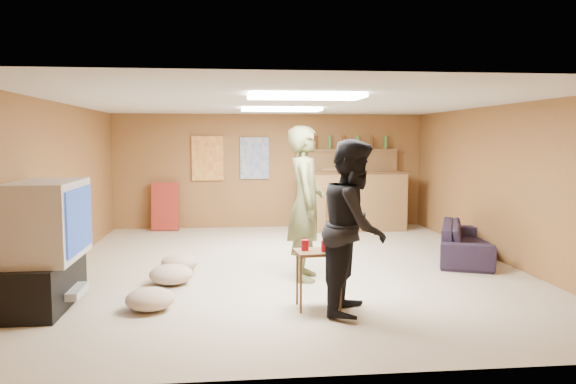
{
  "coord_description": "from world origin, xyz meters",
  "views": [
    {
      "loc": [
        -0.82,
        -7.4,
        1.73
      ],
      "look_at": [
        0.0,
        0.2,
        1.0
      ],
      "focal_mm": 35.0,
      "sensor_mm": 36.0,
      "label": 1
    }
  ],
  "objects": [
    {
      "name": "ground",
      "position": [
        0.0,
        0.0,
        0.0
      ],
      "size": [
        7.0,
        7.0,
        0.0
      ],
      "primitive_type": "plane",
      "color": "tan",
      "rests_on": "ground"
    },
    {
      "name": "ceiling",
      "position": [
        0.0,
        0.0,
        2.2
      ],
      "size": [
        6.0,
        7.0,
        0.02
      ],
      "primitive_type": "cube",
      "color": "silver",
      "rests_on": "ground"
    },
    {
      "name": "wall_back",
      "position": [
        0.0,
        3.5,
        1.1
      ],
      "size": [
        6.0,
        0.02,
        2.2
      ],
      "primitive_type": "cube",
      "color": "brown",
      "rests_on": "ground"
    },
    {
      "name": "wall_front",
      "position": [
        0.0,
        -3.5,
        1.1
      ],
      "size": [
        6.0,
        0.02,
        2.2
      ],
      "primitive_type": "cube",
      "color": "brown",
      "rests_on": "ground"
    },
    {
      "name": "wall_left",
      "position": [
        -3.0,
        0.0,
        1.1
      ],
      "size": [
        0.02,
        7.0,
        2.2
      ],
      "primitive_type": "cube",
      "color": "brown",
      "rests_on": "ground"
    },
    {
      "name": "wall_right",
      "position": [
        3.0,
        0.0,
        1.1
      ],
      "size": [
        0.02,
        7.0,
        2.2
      ],
      "primitive_type": "cube",
      "color": "brown",
      "rests_on": "ground"
    },
    {
      "name": "tv_stand",
      "position": [
        -2.72,
        -1.5,
        0.25
      ],
      "size": [
        0.55,
        1.3,
        0.5
      ],
      "primitive_type": "cube",
      "color": "black",
      "rests_on": "ground"
    },
    {
      "name": "dvd_box",
      "position": [
        -2.5,
        -1.5,
        0.15
      ],
      "size": [
        0.35,
        0.5,
        0.08
      ],
      "primitive_type": "cube",
      "color": "#B2B2B7",
      "rests_on": "tv_stand"
    },
    {
      "name": "tv_body",
      "position": [
        -2.65,
        -1.5,
        0.9
      ],
      "size": [
        0.6,
        1.1,
        0.8
      ],
      "primitive_type": "cube",
      "color": "#B2B2B7",
      "rests_on": "tv_stand"
    },
    {
      "name": "tv_screen",
      "position": [
        -2.34,
        -1.5,
        0.9
      ],
      "size": [
        0.02,
        0.95,
        0.65
      ],
      "primitive_type": "cube",
      "color": "navy",
      "rests_on": "tv_body"
    },
    {
      "name": "bar_counter",
      "position": [
        1.5,
        2.95,
        0.55
      ],
      "size": [
        2.0,
        0.6,
        1.1
      ],
      "primitive_type": "cube",
      "color": "brown",
      "rests_on": "ground"
    },
    {
      "name": "bar_lip",
      "position": [
        1.5,
        2.7,
        1.1
      ],
      "size": [
        2.1,
        0.12,
        0.05
      ],
      "primitive_type": "cube",
      "color": "#442A15",
      "rests_on": "bar_counter"
    },
    {
      "name": "bar_shelf",
      "position": [
        1.5,
        3.4,
        1.5
      ],
      "size": [
        2.0,
        0.18,
        0.05
      ],
      "primitive_type": "cube",
      "color": "brown",
      "rests_on": "bar_backing"
    },
    {
      "name": "bar_backing",
      "position": [
        1.5,
        3.42,
        1.2
      ],
      "size": [
        2.0,
        0.14,
        0.6
      ],
      "primitive_type": "cube",
      "color": "brown",
      "rests_on": "bar_counter"
    },
    {
      "name": "poster_left",
      "position": [
        -1.2,
        3.46,
        1.35
      ],
      "size": [
        0.6,
        0.03,
        0.85
      ],
      "primitive_type": "cube",
      "color": "#BF3F26",
      "rests_on": "wall_back"
    },
    {
      "name": "poster_right",
      "position": [
        -0.3,
        3.46,
        1.35
      ],
      "size": [
        0.55,
        0.03,
        0.8
      ],
      "primitive_type": "cube",
      "color": "#334C99",
      "rests_on": "wall_back"
    },
    {
      "name": "folding_chair_stack",
      "position": [
        -2.0,
        3.3,
        0.45
      ],
      "size": [
        0.5,
        0.26,
        0.91
      ],
      "primitive_type": "cube",
      "rotation": [
        -0.14,
        0.0,
        0.0
      ],
      "color": "maroon",
      "rests_on": "ground"
    },
    {
      "name": "ceiling_panel_front",
      "position": [
        0.0,
        -1.5,
        2.17
      ],
      "size": [
        1.2,
        0.6,
        0.04
      ],
      "primitive_type": "cube",
      "color": "white",
      "rests_on": "ceiling"
    },
    {
      "name": "ceiling_panel_back",
      "position": [
        0.0,
        1.2,
        2.17
      ],
      "size": [
        1.2,
        0.6,
        0.04
      ],
      "primitive_type": "cube",
      "color": "white",
      "rests_on": "ceiling"
    },
    {
      "name": "person_olive",
      "position": [
        0.12,
        -0.66,
        0.94
      ],
      "size": [
        0.54,
        0.74,
        1.88
      ],
      "primitive_type": "imported",
      "rotation": [
        0.0,
        0.0,
        1.44
      ],
      "color": "brown",
      "rests_on": "ground"
    },
    {
      "name": "person_black",
      "position": [
        0.42,
        -2.01,
        0.86
      ],
      "size": [
        0.91,
        1.02,
        1.72
      ],
      "primitive_type": "imported",
      "rotation": [
        0.0,
        0.0,
        1.2
      ],
      "color": "black",
      "rests_on": "ground"
    },
    {
      "name": "sofa",
      "position": [
        2.59,
        0.22,
        0.26
      ],
      "size": [
        1.34,
        1.91,
        0.52
      ],
      "primitive_type": "imported",
      "rotation": [
        0.0,
        0.0,
        1.17
      ],
      "color": "black",
      "rests_on": "ground"
    },
    {
      "name": "tray_table",
      "position": [
        0.09,
        -1.86,
        0.3
      ],
      "size": [
        0.49,
        0.41,
        0.6
      ],
      "primitive_type": "cube",
      "rotation": [
        0.0,
        0.0,
        0.1
      ],
      "color": "#442A15",
      "rests_on": "ground"
    },
    {
      "name": "cup_red_near",
      "position": [
        -0.05,
        -1.83,
        0.65
      ],
      "size": [
        0.1,
        0.1,
        0.11
      ],
      "primitive_type": "cylinder",
      "rotation": [
        0.0,
        0.0,
        -0.27
      ],
      "color": "#A70B1D",
      "rests_on": "tray_table"
    },
    {
      "name": "cup_red_far",
      "position": [
        0.15,
        -1.91,
        0.65
      ],
      "size": [
        0.09,
        0.09,
        0.11
      ],
      "primitive_type": "cylinder",
      "rotation": [
        0.0,
        0.0,
        0.15
      ],
      "color": "#A70B1D",
      "rests_on": "tray_table"
    },
    {
      "name": "cup_blue",
      "position": [
        0.24,
        -1.73,
        0.65
      ],
      "size": [
        0.1,
        0.1,
        0.1
      ],
      "primitive_type": "cylinder",
      "rotation": [
        0.0,
        0.0,
        0.34
      ],
      "color": "#16369B",
      "rests_on": "tray_table"
    },
    {
      "name": "bar_stool_left",
      "position": [
        1.07,
        2.74,
        0.55
      ],
      "size": [
        0.37,
        0.37,
        1.1
      ],
      "primitive_type": null,
      "rotation": [
        0.0,
        0.0,
        0.06
      ],
      "color": "brown",
      "rests_on": "ground"
    },
    {
      "name": "bar_stool_right",
      "position": [
        1.5,
        2.83,
        0.66
      ],
      "size": [
        0.54,
        0.54,
        1.32
      ],
      "primitive_type": null,
      "rotation": [
        0.0,
        0.0,
        -0.37
      ],
      "color": "brown",
      "rests_on": "ground"
    },
    {
      "name": "cushion_near_tv",
      "position": [
        -1.5,
        -0.73,
        0.12
      ],
      "size": [
        0.67,
        0.67,
        0.23
      ],
      "primitive_type": "ellipsoid",
      "rotation": [
        0.0,
        0.0,
        -0.37
      ],
      "color": "tan",
      "rests_on": "ground"
    },
    {
      "name": "cushion_mid",
      "position": [
        -1.46,
        -0.04,
        0.11
      ],
      "size": [
        0.53,
        0.53,
        0.22
      ],
      "primitive_type": "ellipsoid",
      "rotation": [
        0.0,
        0.0,
        0.1
      ],
      "color": "tan",
      "rests_on": "ground"
    },
    {
      "name": "cushion_far",
      "position": [
        -1.61,
        -1.74,
        0.11
      ],
      "size": [
        0.64,
        0.64,
        0.22
      ],
      "primitive_type": "ellipsoid",
      "rotation": [
        0.0,
        0.0,
        -0.35
      ],
      "color": "tan",
      "rests_on": "ground"
    },
    {
      "name": "bottle_row",
      "position": [
        1.44,
        3.38,
        1.65
      ],
      "size": [
        1.76,
        0.08,
        0.26
      ],
      "primitive_type": null,
      "color": "#3F7233",
      "rests_on": "bar_shelf"
    }
  ]
}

